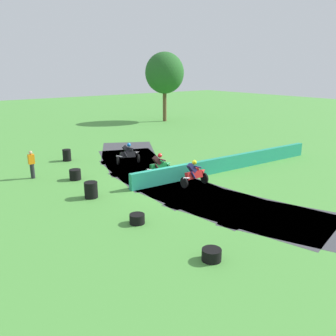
% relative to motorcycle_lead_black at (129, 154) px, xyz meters
% --- Properties ---
extents(ground_plane, '(120.00, 120.00, 0.00)m').
position_rel_motorcycle_lead_black_xyz_m(ground_plane, '(-0.65, -5.05, -0.63)').
color(ground_plane, '#4C933D').
extents(track_asphalt, '(8.01, 24.13, 0.01)m').
position_rel_motorcycle_lead_black_xyz_m(track_asphalt, '(0.21, -5.10, -0.62)').
color(track_asphalt, '#3D3D42').
rests_on(track_asphalt, ground).
extents(safety_barrier, '(14.07, 1.07, 0.90)m').
position_rel_motorcycle_lead_black_xyz_m(safety_barrier, '(4.12, -5.31, -0.18)').
color(safety_barrier, '#239375').
rests_on(safety_barrier, ground).
extents(motorcycle_lead_black, '(1.74, 1.23, 1.42)m').
position_rel_motorcycle_lead_black_xyz_m(motorcycle_lead_black, '(0.00, 0.00, 0.00)').
color(motorcycle_lead_black, black).
rests_on(motorcycle_lead_black, ground).
extents(motorcycle_chase_green, '(1.71, 0.90, 1.42)m').
position_rel_motorcycle_lead_black_xyz_m(motorcycle_chase_green, '(-0.20, -3.79, 0.03)').
color(motorcycle_chase_green, black).
rests_on(motorcycle_chase_green, ground).
extents(motorcycle_trailing_red, '(1.70, 0.80, 1.43)m').
position_rel_motorcycle_lead_black_xyz_m(motorcycle_trailing_red, '(0.41, -6.23, 0.02)').
color(motorcycle_trailing_red, black).
rests_on(motorcycle_trailing_red, ground).
extents(tire_stack_near, '(0.56, 0.56, 0.80)m').
position_rel_motorcycle_lead_black_xyz_m(tire_stack_near, '(-3.13, 3.04, -0.23)').
color(tire_stack_near, black).
rests_on(tire_stack_near, ground).
extents(tire_stack_mid_a, '(0.65, 0.65, 0.60)m').
position_rel_motorcycle_lead_black_xyz_m(tire_stack_mid_a, '(-4.42, -1.36, -0.33)').
color(tire_stack_mid_a, black).
rests_on(tire_stack_mid_a, ground).
extents(tire_stack_mid_b, '(0.65, 0.65, 0.80)m').
position_rel_motorcycle_lead_black_xyz_m(tire_stack_mid_b, '(-4.99, -4.63, -0.23)').
color(tire_stack_mid_b, black).
rests_on(tire_stack_mid_b, ground).
extents(tire_stack_far, '(0.63, 0.63, 0.40)m').
position_rel_motorcycle_lead_black_xyz_m(tire_stack_far, '(-4.82, -8.57, -0.43)').
color(tire_stack_far, black).
rests_on(tire_stack_far, ground).
extents(tire_stack_extra_a, '(0.67, 0.67, 0.40)m').
position_rel_motorcycle_lead_black_xyz_m(tire_stack_extra_a, '(-4.42, -12.56, -0.43)').
color(tire_stack_extra_a, black).
rests_on(tire_stack_extra_a, ground).
extents(track_marshal, '(0.34, 0.24, 1.63)m').
position_rel_motorcycle_lead_black_xyz_m(track_marshal, '(-6.27, 0.39, 0.19)').
color(track_marshal, '#232328').
rests_on(track_marshal, ground).
extents(tree_far_left, '(4.49, 4.49, 7.95)m').
position_rel_motorcycle_lead_black_xyz_m(tree_far_left, '(13.52, 14.05, 4.94)').
color(tree_far_left, brown).
rests_on(tree_far_left, ground).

